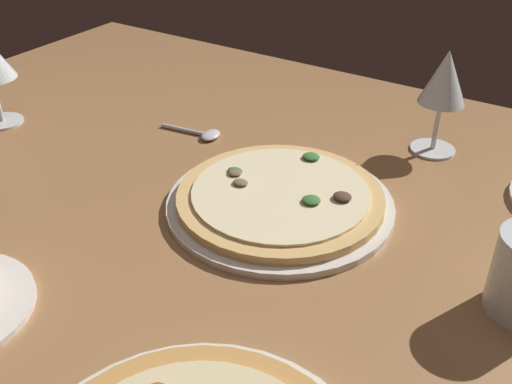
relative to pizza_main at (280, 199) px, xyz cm
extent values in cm
cube|color=#996B42|center=(4.40, 5.10, -3.21)|extent=(150.00, 110.00, 4.00)
cylinder|color=silver|center=(0.00, 0.02, -0.71)|extent=(30.48, 30.48, 1.00)
cylinder|color=tan|center=(0.00, 0.02, 0.39)|extent=(27.70, 27.70, 1.20)
cylinder|color=beige|center=(0.00, 0.02, 1.19)|extent=(23.66, 23.66, 0.40)
ellipsoid|color=#387033|center=(-4.76, 0.25, 1.71)|extent=(2.43, 2.37, 0.65)
ellipsoid|color=#387033|center=(7.80, -0.81, 1.65)|extent=(2.22, 1.65, 0.51)
ellipsoid|color=brown|center=(7.49, -0.25, 1.67)|extent=(1.93, 1.78, 0.55)
ellipsoid|color=#4C3828|center=(-7.78, -2.57, 1.78)|extent=(2.46, 2.30, 0.78)
ellipsoid|color=#387033|center=(0.75, -9.95, 1.72)|extent=(2.54, 2.36, 0.66)
ellipsoid|color=brown|center=(5.36, 1.50, 1.67)|extent=(2.12, 1.83, 0.56)
cylinder|color=silver|center=(-11.94, -26.83, -1.01)|extent=(6.94, 6.94, 0.40)
cylinder|color=silver|center=(-11.94, -26.83, 3.06)|extent=(0.80, 0.80, 7.74)
cone|color=silver|center=(-11.94, -26.83, 10.98)|extent=(7.03, 7.03, 8.11)
cone|color=#5B0F19|center=(-11.94, -26.83, 8.68)|extent=(2.73, 2.73, 3.50)
cylinder|color=silver|center=(53.46, 3.25, -1.01)|extent=(6.97, 6.97, 0.40)
ellipsoid|color=silver|center=(19.99, -11.44, -0.71)|extent=(3.30, 4.33, 1.00)
cylinder|color=silver|center=(24.60, -10.83, -0.86)|extent=(9.33, 1.91, 0.70)
camera|label=1|loc=(-33.69, 58.48, 43.71)|focal=42.21mm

